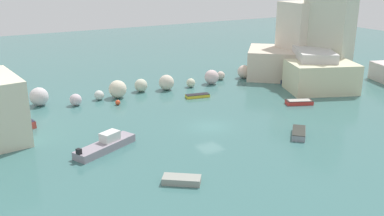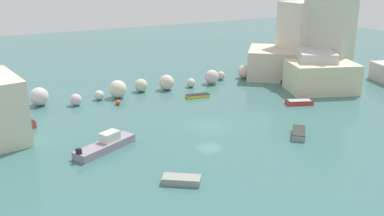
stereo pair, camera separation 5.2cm
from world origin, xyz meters
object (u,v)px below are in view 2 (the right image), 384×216
at_px(moored_boat_2, 16,121).
at_px(moored_boat_4, 181,180).
at_px(moored_boat_6, 299,133).
at_px(moored_boat_3, 299,102).
at_px(moored_boat_1, 198,96).
at_px(channel_buoy, 118,102).
at_px(moored_boat_0, 106,145).
at_px(moored_boat_5, 282,79).

relative_size(moored_boat_2, moored_boat_4, 1.81).
distance_m(moored_boat_2, moored_boat_6, 30.38).
height_order(moored_boat_3, moored_boat_6, moored_boat_6).
xyz_separation_m(moored_boat_1, moored_boat_6, (2.14, -16.93, 0.11)).
bearing_deg(moored_boat_2, moored_boat_3, -122.28).
relative_size(moored_boat_1, moored_boat_3, 0.93).
bearing_deg(moored_boat_2, moored_boat_1, -107.64).
distance_m(channel_buoy, moored_boat_3, 22.79).
bearing_deg(moored_boat_6, moored_boat_2, -82.16).
bearing_deg(channel_buoy, moored_boat_0, -114.53).
relative_size(channel_buoy, moored_boat_5, 0.19).
xyz_separation_m(moored_boat_3, moored_boat_4, (-22.66, -11.06, -0.00)).
bearing_deg(moored_boat_5, moored_boat_4, 148.05).
distance_m(moored_boat_1, moored_boat_4, 23.80).
height_order(moored_boat_0, moored_boat_4, moored_boat_0).
xyz_separation_m(moored_boat_0, moored_boat_1, (16.13, 10.61, -0.30)).
height_order(moored_boat_0, moored_boat_2, moored_boat_2).
distance_m(channel_buoy, moored_boat_0, 13.90).
relative_size(channel_buoy, moored_boat_0, 0.10).
height_order(moored_boat_2, moored_boat_5, moored_boat_2).
height_order(moored_boat_1, moored_boat_5, moored_boat_5).
bearing_deg(moored_boat_3, moored_boat_2, -173.33).
height_order(moored_boat_3, moored_boat_5, moored_boat_5).
relative_size(channel_buoy, moored_boat_1, 0.20).
distance_m(moored_boat_2, moored_boat_5, 37.76).
distance_m(moored_boat_0, moored_boat_2, 13.14).
xyz_separation_m(moored_boat_1, moored_boat_5, (15.30, 1.05, 0.08)).
bearing_deg(moored_boat_4, moored_boat_1, -86.79).
bearing_deg(moored_boat_0, moored_boat_2, 93.32).
bearing_deg(moored_boat_1, moored_boat_6, -71.97).
xyz_separation_m(moored_boat_0, moored_boat_3, (25.78, 1.74, -0.23)).
relative_size(channel_buoy, moored_boat_4, 0.20).
height_order(channel_buoy, moored_boat_6, moored_boat_6).
relative_size(moored_boat_3, moored_boat_5, 1.06).
relative_size(moored_boat_2, moored_boat_6, 1.78).
bearing_deg(moored_boat_2, moored_boat_5, -105.12).
height_order(moored_boat_1, moored_boat_6, moored_boat_6).
height_order(moored_boat_1, moored_boat_3, moored_boat_3).
bearing_deg(moored_boat_3, moored_boat_6, -109.43).
relative_size(moored_boat_2, moored_boat_5, 1.73).
xyz_separation_m(moored_boat_2, moored_boat_4, (9.46, -20.83, -0.14)).
bearing_deg(moored_boat_6, moored_boat_3, -179.26).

